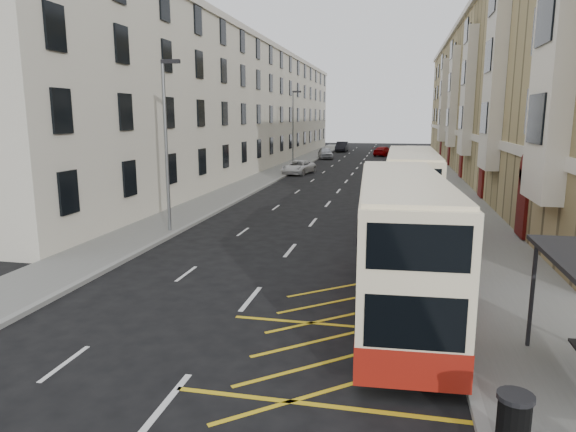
% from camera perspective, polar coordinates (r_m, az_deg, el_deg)
% --- Properties ---
extents(ground, '(200.00, 200.00, 0.00)m').
position_cam_1_polar(ground, '(12.76, -9.34, -15.15)').
color(ground, black).
rests_on(ground, ground).
extents(pavement_right, '(4.00, 120.00, 0.15)m').
position_cam_1_polar(pavement_right, '(41.16, 17.10, 2.83)').
color(pavement_right, slate).
rests_on(pavement_right, ground).
extents(pavement_left, '(3.00, 120.00, 0.15)m').
position_cam_1_polar(pavement_left, '(42.66, -4.14, 3.57)').
color(pavement_left, slate).
rests_on(pavement_left, ground).
extents(kerb_right, '(0.25, 120.00, 0.15)m').
position_cam_1_polar(kerb_right, '(41.03, 14.31, 2.95)').
color(kerb_right, gray).
rests_on(kerb_right, ground).
extents(kerb_left, '(0.25, 120.00, 0.15)m').
position_cam_1_polar(kerb_left, '(42.27, -2.18, 3.52)').
color(kerb_left, gray).
rests_on(kerb_left, ground).
extents(road_markings, '(10.00, 110.00, 0.01)m').
position_cam_1_polar(road_markings, '(56.07, 7.61, 5.21)').
color(road_markings, silver).
rests_on(road_markings, ground).
extents(terrace_right, '(10.75, 79.00, 15.25)m').
position_cam_1_polar(terrace_right, '(57.02, 23.27, 12.09)').
color(terrace_right, tan).
rests_on(terrace_right, ground).
extents(terrace_left, '(9.18, 79.00, 13.25)m').
position_cam_1_polar(terrace_left, '(58.87, -5.62, 11.88)').
color(terrace_left, beige).
rests_on(terrace_left, ground).
extents(guard_railing, '(0.06, 6.56, 1.01)m').
position_cam_1_polar(guard_railing, '(17.16, 18.13, -5.57)').
color(guard_railing, red).
rests_on(guard_railing, pavement_right).
extents(street_lamp_near, '(0.93, 0.18, 8.00)m').
position_cam_1_polar(street_lamp_near, '(25.03, -13.33, 8.54)').
color(street_lamp_near, slate).
rests_on(street_lamp_near, pavement_left).
extents(street_lamp_far, '(0.93, 0.18, 8.00)m').
position_cam_1_polar(street_lamp_far, '(53.70, 0.60, 10.01)').
color(street_lamp_far, slate).
rests_on(street_lamp_far, pavement_left).
extents(double_decker_front, '(2.82, 10.05, 3.96)m').
position_cam_1_polar(double_decker_front, '(14.91, 12.37, -3.11)').
color(double_decker_front, '#FFEEC2').
rests_on(double_decker_front, ground).
extents(double_decker_rear, '(2.30, 9.96, 3.97)m').
position_cam_1_polar(double_decker_rear, '(25.25, 13.49, 2.58)').
color(double_decker_rear, '#FFEEC2').
rests_on(double_decker_rear, ground).
extents(litter_bin, '(0.60, 0.60, 1.00)m').
position_cam_1_polar(litter_bin, '(9.81, 23.78, -20.16)').
color(litter_bin, black).
rests_on(litter_bin, pavement_right).
extents(pedestrian_far, '(1.19, 0.81, 1.87)m').
position_cam_1_polar(pedestrian_far, '(18.28, 18.81, -3.86)').
color(pedestrian_far, black).
rests_on(pedestrian_far, pavement_right).
extents(white_van, '(3.07, 5.11, 1.33)m').
position_cam_1_polar(white_van, '(50.60, 1.16, 5.43)').
color(white_van, white).
rests_on(white_van, ground).
extents(car_silver, '(2.77, 4.80, 1.54)m').
position_cam_1_polar(car_silver, '(69.39, 4.17, 7.01)').
color(car_silver, '#AFB1B7').
rests_on(car_silver, ground).
extents(car_dark, '(1.77, 4.88, 1.60)m').
position_cam_1_polar(car_dark, '(83.28, 6.02, 7.67)').
color(car_dark, black).
rests_on(car_dark, ground).
extents(car_red, '(3.21, 4.91, 1.32)m').
position_cam_1_polar(car_red, '(75.19, 10.56, 7.08)').
color(car_red, '#990003').
rests_on(car_red, ground).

